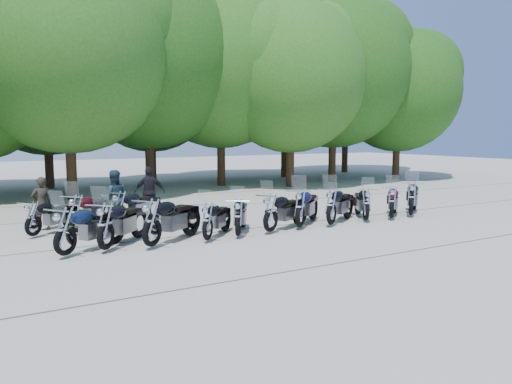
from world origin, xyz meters
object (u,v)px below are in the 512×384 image
motorcycle_5 (271,211)px  motorcycle_11 (33,217)px  motorcycle_9 (392,201)px  motorcycle_10 (412,197)px  motorcycle_3 (208,220)px  rider_2 (150,192)px  motorcycle_13 (120,208)px  motorcycle_2 (152,221)px  motorcycle_8 (366,203)px  motorcycle_0 (65,230)px  motorcycle_7 (332,205)px  rider_1 (114,198)px  motorcycle_12 (77,212)px  motorcycle_1 (105,225)px  rider_0 (42,204)px  motorcycle_4 (238,216)px  motorcycle_6 (300,207)px

motorcycle_5 → motorcycle_11: motorcycle_5 is taller
motorcycle_9 → motorcycle_10: (1.02, 0.10, 0.06)m
motorcycle_3 → rider_2: rider_2 is taller
motorcycle_10 → motorcycle_13: (-9.23, 2.81, -0.04)m
motorcycle_2 → motorcycle_8: (7.20, 0.19, -0.09)m
motorcycle_0 → motorcycle_7: 7.74m
motorcycle_11 → rider_1: (2.37, 0.63, 0.29)m
motorcycle_9 → motorcycle_12: 9.87m
motorcycle_10 → motorcycle_12: 10.82m
motorcycle_1 → motorcycle_12: motorcycle_1 is taller
rider_0 → motorcycle_4: bearing=130.8°
motorcycle_0 → motorcycle_13: 3.49m
motorcycle_8 → motorcycle_4: bearing=33.7°
motorcycle_8 → motorcycle_13: (-7.18, 2.78, 0.03)m
motorcycle_5 → rider_0: (-5.55, 3.86, 0.15)m
motorcycle_9 → rider_1: (-8.23, 3.48, 0.24)m
motorcycle_5 → motorcycle_8: size_ratio=1.04×
motorcycle_7 → motorcycle_9: bearing=-124.2°
motorcycle_9 → motorcycle_3: bearing=48.7°
motorcycle_3 → motorcycle_4: size_ratio=0.97×
rider_0 → motorcycle_13: bearing=145.3°
motorcycle_5 → motorcycle_12: size_ratio=1.01×
motorcycle_0 → motorcycle_11: bearing=-28.2°
rider_0 → motorcycle_12: bearing=114.5°
motorcycle_8 → motorcycle_12: motorcycle_12 is taller
motorcycle_2 → rider_0: bearing=-8.5°
motorcycle_8 → rider_0: bearing=10.2°
motorcycle_6 → rider_2: size_ratio=1.40×
motorcycle_11 → rider_0: 1.15m
motorcycle_12 → rider_2: size_ratio=1.32×
motorcycle_8 → motorcycle_11: size_ratio=1.08×
motorcycle_13 → rider_2: (1.46, 1.63, 0.22)m
motorcycle_0 → rider_2: rider_2 is taller
motorcycle_4 → rider_0: 5.94m
motorcycle_6 → motorcycle_0: bearing=50.3°
motorcycle_3 → motorcycle_10: 7.72m
motorcycle_6 → motorcycle_8: bearing=-132.0°
motorcycle_10 → motorcycle_13: size_ratio=1.06×
motorcycle_0 → rider_2: 5.67m
motorcycle_6 → rider_2: bearing=-4.7°
motorcycle_0 → rider_1: size_ratio=1.36×
motorcycle_7 → motorcycle_3: bearing=58.7°
motorcycle_7 → motorcycle_11: bearing=38.4°
motorcycle_11 → motorcycle_5: bearing=-154.8°
motorcycle_6 → rider_1: 5.70m
motorcycle_5 → motorcycle_12: (-4.79, 2.67, -0.00)m
rider_1 → rider_2: (1.48, 1.06, -0.00)m
motorcycle_6 → motorcycle_12: size_ratio=1.06×
motorcycle_6 → motorcycle_11: size_ratio=1.19×
motorcycle_0 → motorcycle_5: bearing=-125.7°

